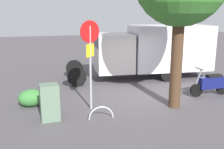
{
  "coord_description": "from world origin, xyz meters",
  "views": [
    {
      "loc": [
        3.91,
        9.74,
        3.43
      ],
      "look_at": [
        1.08,
        -0.35,
        0.94
      ],
      "focal_mm": 42.5,
      "sensor_mm": 36.0,
      "label": 1
    }
  ],
  "objects": [
    {
      "name": "motorcycle",
      "position": [
        -2.93,
        0.62,
        0.52
      ],
      "size": [
        1.81,
        0.55,
        1.2
      ],
      "rotation": [
        0.0,
        0.0,
        -0.01
      ],
      "color": "black",
      "rests_on": "ground"
    },
    {
      "name": "box_truck_near",
      "position": [
        -1.81,
        -2.97,
        1.55
      ],
      "size": [
        7.62,
        2.74,
        2.73
      ],
      "rotation": [
        0.0,
        0.0,
        -0.08
      ],
      "color": "black",
      "rests_on": "ground"
    },
    {
      "name": "ground_plane",
      "position": [
        0.0,
        0.0,
        0.0
      ],
      "size": [
        60.0,
        60.0,
        0.0
      ],
      "primitive_type": "plane",
      "color": "#4B474B"
    },
    {
      "name": "utility_cabinet",
      "position": [
        3.66,
        1.42,
        0.59
      ],
      "size": [
        0.63,
        0.57,
        1.18
      ],
      "primitive_type": "cube",
      "rotation": [
        0.0,
        0.0,
        0.07
      ],
      "color": "slate",
      "rests_on": "ground"
    },
    {
      "name": "bike_rack_hoop",
      "position": [
        2.05,
        1.79,
        0.0
      ],
      "size": [
        0.85,
        0.07,
        0.85
      ],
      "primitive_type": "torus",
      "rotation": [
        1.57,
        0.0,
        -0.02
      ],
      "color": "#B7B7BC",
      "rests_on": "ground"
    },
    {
      "name": "shrub_near_sign",
      "position": [
        4.27,
        -0.07,
        0.32
      ],
      "size": [
        0.94,
        0.77,
        0.64
      ],
      "primitive_type": "ellipsoid",
      "color": "#397A36",
      "rests_on": "ground"
    },
    {
      "name": "stop_sign",
      "position": [
        2.18,
        0.81,
        2.1
      ],
      "size": [
        0.71,
        0.33,
        3.15
      ],
      "color": "#9E9EA3",
      "rests_on": "ground"
    }
  ]
}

